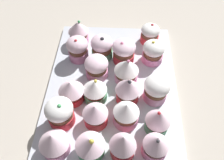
{
  "coord_description": "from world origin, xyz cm",
  "views": [
    {
      "loc": [
        35.42,
        1.75,
        49.98
      ],
      "look_at": [
        0.0,
        0.0,
        4.2
      ],
      "focal_mm": 36.78,
      "sensor_mm": 36.0,
      "label": 1
    }
  ],
  "objects_px": {
    "cupcake_4": "(54,142)",
    "cupcake_5": "(102,47)",
    "cupcake_12": "(128,90)",
    "cupcake_3": "(60,113)",
    "cupcake_2": "(71,91)",
    "cupcake_14": "(123,145)",
    "cupcake_0": "(79,32)",
    "cupcake_8": "(95,114)",
    "cupcake_6": "(97,67)",
    "cupcake_15": "(150,34)",
    "cupcake_17": "(156,89)",
    "cupcake_1": "(78,48)",
    "cupcake_18": "(158,120)",
    "cupcake_9": "(90,145)",
    "cupcake_16": "(153,52)",
    "cupcake_19": "(156,145)",
    "cupcake_11": "(126,70)",
    "cupcake_7": "(95,90)",
    "cupcake_13": "(126,113)",
    "cupcake_10": "(124,51)",
    "baking_tray": "(112,88)"
  },
  "relations": [
    {
      "from": "cupcake_19",
      "to": "cupcake_8",
      "type": "bearing_deg",
      "value": -116.99
    },
    {
      "from": "cupcake_2",
      "to": "cupcake_5",
      "type": "relative_size",
      "value": 0.88
    },
    {
      "from": "cupcake_8",
      "to": "cupcake_16",
      "type": "distance_m",
      "value": 0.25
    },
    {
      "from": "cupcake_2",
      "to": "cupcake_14",
      "type": "height_order",
      "value": "cupcake_14"
    },
    {
      "from": "cupcake_7",
      "to": "cupcake_11",
      "type": "xyz_separation_m",
      "value": [
        -0.06,
        0.08,
        0.0
      ]
    },
    {
      "from": "cupcake_4",
      "to": "cupcake_5",
      "type": "height_order",
      "value": "cupcake_5"
    },
    {
      "from": "cupcake_14",
      "to": "cupcake_4",
      "type": "bearing_deg",
      "value": -90.41
    },
    {
      "from": "cupcake_11",
      "to": "cupcake_15",
      "type": "height_order",
      "value": "cupcake_11"
    },
    {
      "from": "cupcake_4",
      "to": "cupcake_15",
      "type": "distance_m",
      "value": 0.42
    },
    {
      "from": "cupcake_10",
      "to": "cupcake_12",
      "type": "bearing_deg",
      "value": 4.93
    },
    {
      "from": "cupcake_14",
      "to": "cupcake_17",
      "type": "xyz_separation_m",
      "value": [
        -0.15,
        0.08,
        -0.0
      ]
    },
    {
      "from": "cupcake_5",
      "to": "cupcake_14",
      "type": "xyz_separation_m",
      "value": [
        0.28,
        0.06,
        0.01
      ]
    },
    {
      "from": "cupcake_6",
      "to": "cupcake_15",
      "type": "distance_m",
      "value": 0.21
    },
    {
      "from": "cupcake_1",
      "to": "cupcake_7",
      "type": "height_order",
      "value": "cupcake_1"
    },
    {
      "from": "baking_tray",
      "to": "cupcake_12",
      "type": "height_order",
      "value": "cupcake_12"
    },
    {
      "from": "cupcake_0",
      "to": "cupcake_8",
      "type": "bearing_deg",
      "value": 15.54
    },
    {
      "from": "cupcake_3",
      "to": "cupcake_12",
      "type": "bearing_deg",
      "value": 113.72
    },
    {
      "from": "cupcake_8",
      "to": "cupcake_9",
      "type": "distance_m",
      "value": 0.07
    },
    {
      "from": "cupcake_7",
      "to": "cupcake_16",
      "type": "relative_size",
      "value": 0.96
    },
    {
      "from": "cupcake_0",
      "to": "cupcake_9",
      "type": "height_order",
      "value": "cupcake_0"
    },
    {
      "from": "cupcake_11",
      "to": "cupcake_16",
      "type": "distance_m",
      "value": 0.1
    },
    {
      "from": "cupcake_5",
      "to": "cupcake_12",
      "type": "height_order",
      "value": "cupcake_12"
    },
    {
      "from": "cupcake_9",
      "to": "cupcake_12",
      "type": "height_order",
      "value": "cupcake_12"
    },
    {
      "from": "cupcake_3",
      "to": "cupcake_9",
      "type": "distance_m",
      "value": 0.1
    },
    {
      "from": "cupcake_5",
      "to": "cupcake_12",
      "type": "relative_size",
      "value": 0.88
    },
    {
      "from": "baking_tray",
      "to": "cupcake_17",
      "type": "bearing_deg",
      "value": 75.88
    },
    {
      "from": "cupcake_0",
      "to": "cupcake_11",
      "type": "relative_size",
      "value": 1.02
    },
    {
      "from": "cupcake_5",
      "to": "cupcake_17",
      "type": "relative_size",
      "value": 1.03
    },
    {
      "from": "cupcake_17",
      "to": "cupcake_19",
      "type": "height_order",
      "value": "same"
    },
    {
      "from": "cupcake_12",
      "to": "cupcake_17",
      "type": "height_order",
      "value": "cupcake_12"
    },
    {
      "from": "cupcake_2",
      "to": "cupcake_1",
      "type": "bearing_deg",
      "value": -178.33
    },
    {
      "from": "cupcake_6",
      "to": "cupcake_8",
      "type": "distance_m",
      "value": 0.14
    },
    {
      "from": "cupcake_6",
      "to": "cupcake_10",
      "type": "distance_m",
      "value": 0.09
    },
    {
      "from": "cupcake_5",
      "to": "cupcake_11",
      "type": "height_order",
      "value": "same"
    },
    {
      "from": "cupcake_12",
      "to": "cupcake_18",
      "type": "xyz_separation_m",
      "value": [
        0.07,
        0.07,
        -0.01
      ]
    },
    {
      "from": "cupcake_3",
      "to": "cupcake_5",
      "type": "relative_size",
      "value": 1.01
    },
    {
      "from": "cupcake_9",
      "to": "cupcake_17",
      "type": "distance_m",
      "value": 0.21
    },
    {
      "from": "cupcake_13",
      "to": "cupcake_14",
      "type": "xyz_separation_m",
      "value": [
        0.08,
        -0.01,
        0.01
      ]
    },
    {
      "from": "cupcake_6",
      "to": "cupcake_16",
      "type": "relative_size",
      "value": 0.94
    },
    {
      "from": "cupcake_3",
      "to": "cupcake_4",
      "type": "bearing_deg",
      "value": 0.07
    },
    {
      "from": "cupcake_4",
      "to": "cupcake_17",
      "type": "distance_m",
      "value": 0.26
    },
    {
      "from": "cupcake_2",
      "to": "cupcake_3",
      "type": "height_order",
      "value": "cupcake_3"
    },
    {
      "from": "cupcake_8",
      "to": "cupcake_10",
      "type": "distance_m",
      "value": 0.21
    },
    {
      "from": "cupcake_1",
      "to": "cupcake_5",
      "type": "height_order",
      "value": "same"
    },
    {
      "from": "cupcake_1",
      "to": "cupcake_3",
      "type": "height_order",
      "value": "same"
    },
    {
      "from": "cupcake_17",
      "to": "baking_tray",
      "type": "bearing_deg",
      "value": -104.12
    },
    {
      "from": "cupcake_16",
      "to": "cupcake_19",
      "type": "bearing_deg",
      "value": -2.42
    },
    {
      "from": "cupcake_10",
      "to": "cupcake_17",
      "type": "height_order",
      "value": "same"
    },
    {
      "from": "cupcake_14",
      "to": "cupcake_9",
      "type": "bearing_deg",
      "value": -90.08
    },
    {
      "from": "cupcake_12",
      "to": "cupcake_18",
      "type": "relative_size",
      "value": 1.14
    }
  ]
}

